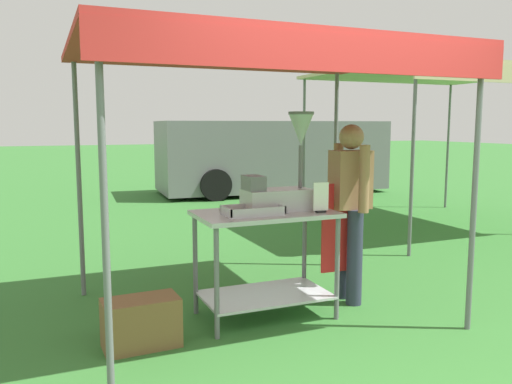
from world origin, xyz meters
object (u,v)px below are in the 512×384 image
object	(u,v)px
neighbour_tent	(440,76)
van_grey	(271,156)
supply_crate	(141,323)
donut_tray	(253,212)
menu_sign	(321,200)
stall_canopy	(261,59)
donut_cart	(265,243)
donut_fryer	(282,179)
vendor	(349,204)

from	to	relation	value
neighbour_tent	van_grey	bearing A→B (deg)	97.36
supply_crate	neighbour_tent	distance (m)	6.18
donut_tray	menu_sign	xyz separation A→B (m)	(0.55, -0.12, 0.08)
donut_tray	neighbour_tent	size ratio (longest dim) A/B	0.14
menu_sign	van_grey	distance (m)	8.18
stall_canopy	donut_cart	distance (m)	1.51
donut_tray	neighbour_tent	bearing A→B (deg)	32.06
donut_cart	stall_canopy	bearing A→B (deg)	90.00
stall_canopy	donut_tray	size ratio (longest dim) A/B	6.35
van_grey	donut_fryer	bearing A→B (deg)	-113.69
menu_sign	neighbour_tent	distance (m)	4.73
donut_fryer	neighbour_tent	world-z (taller)	neighbour_tent
neighbour_tent	vendor	bearing A→B (deg)	-142.19
stall_canopy	menu_sign	xyz separation A→B (m)	(0.41, -0.30, -1.14)
vendor	van_grey	world-z (taller)	van_grey
stall_canopy	donut_cart	xyz separation A→B (m)	(-0.00, -0.10, -1.51)
van_grey	neighbour_tent	bearing A→B (deg)	-82.64
donut_cart	vendor	world-z (taller)	vendor
donut_cart	vendor	size ratio (longest dim) A/B	0.71
donut_tray	van_grey	bearing A→B (deg)	64.67
menu_sign	donut_fryer	bearing A→B (deg)	137.22
donut_fryer	supply_crate	distance (m)	1.59
donut_cart	neighbour_tent	world-z (taller)	neighbour_tent
donut_cart	donut_tray	xyz separation A→B (m)	(-0.15, -0.09, 0.29)
menu_sign	neighbour_tent	world-z (taller)	neighbour_tent
stall_canopy	supply_crate	xyz separation A→B (m)	(-1.07, -0.31, -1.95)
stall_canopy	van_grey	world-z (taller)	stall_canopy
supply_crate	donut_cart	bearing A→B (deg)	11.05
donut_tray	van_grey	xyz separation A→B (m)	(3.55, 7.49, -0.04)
van_grey	donut_tray	bearing A→B (deg)	-115.33
van_grey	neighbour_tent	xyz separation A→B (m)	(0.63, -4.88, 1.47)
donut_tray	supply_crate	xyz separation A→B (m)	(-0.93, -0.12, -0.73)
donut_tray	donut_fryer	bearing A→B (deg)	20.02
donut_fryer	stall_canopy	bearing A→B (deg)	155.64
stall_canopy	vendor	size ratio (longest dim) A/B	1.83
menu_sign	van_grey	world-z (taller)	van_grey
donut_tray	neighbour_tent	xyz separation A→B (m)	(4.18, 2.61, 1.43)
neighbour_tent	supply_crate	bearing A→B (deg)	-151.77
stall_canopy	menu_sign	world-z (taller)	stall_canopy
donut_cart	donut_fryer	xyz separation A→B (m)	(0.16, 0.03, 0.53)
stall_canopy	vendor	xyz separation A→B (m)	(0.85, -0.03, -1.23)
neighbour_tent	donut_cart	bearing A→B (deg)	-147.87
donut_fryer	donut_cart	bearing A→B (deg)	-170.64
donut_fryer	van_grey	xyz separation A→B (m)	(3.24, 7.38, -0.28)
donut_tray	donut_fryer	world-z (taller)	donut_fryer
stall_canopy	donut_cart	world-z (taller)	stall_canopy
stall_canopy	vendor	bearing A→B (deg)	-2.11
donut_tray	menu_sign	bearing A→B (deg)	-11.86
vendor	donut_fryer	bearing A→B (deg)	-176.65
menu_sign	supply_crate	bearing A→B (deg)	-179.71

